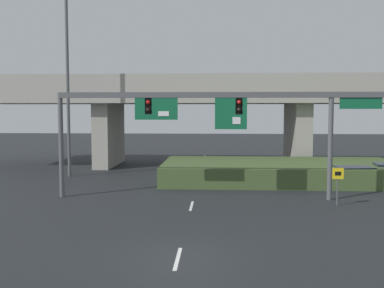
% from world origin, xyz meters
% --- Properties ---
extents(ground_plane, '(160.00, 160.00, 0.00)m').
position_xyz_m(ground_plane, '(0.00, 0.00, 0.00)').
color(ground_plane, black).
extents(lane_markings, '(0.14, 45.08, 0.01)m').
position_xyz_m(lane_markings, '(0.00, 12.58, 0.00)').
color(lane_markings, silver).
rests_on(lane_markings, ground).
extents(signal_gantry, '(18.67, 0.44, 6.16)m').
position_xyz_m(signal_gantry, '(1.02, 10.36, 5.06)').
color(signal_gantry, '#515456').
rests_on(signal_gantry, ground).
extents(speed_limit_sign, '(0.60, 0.11, 2.11)m').
position_xyz_m(speed_limit_sign, '(7.83, 8.77, 1.38)').
color(speed_limit_sign, '#4C4C4C').
rests_on(speed_limit_sign, ground).
extents(highway_light_pole_near, '(0.70, 0.36, 13.96)m').
position_xyz_m(highway_light_pole_near, '(-10.05, 18.51, 7.36)').
color(highway_light_pole_near, '#515456').
rests_on(highway_light_pole_near, ground).
extents(overpass_bridge, '(40.49, 8.72, 8.10)m').
position_xyz_m(overpass_bridge, '(0.00, 25.47, 5.86)').
color(overpass_bridge, '#A39E93').
rests_on(overpass_bridge, ground).
extents(grass_embankment, '(16.99, 8.11, 1.34)m').
position_xyz_m(grass_embankment, '(5.98, 17.25, 0.67)').
color(grass_embankment, '#42562D').
rests_on(grass_embankment, ground).
extents(parked_sedan_near_right, '(4.63, 2.39, 1.41)m').
position_xyz_m(parked_sedan_near_right, '(10.52, 14.48, 0.65)').
color(parked_sedan_near_right, gray).
rests_on(parked_sedan_near_right, ground).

